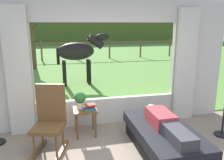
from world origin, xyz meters
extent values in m
cube|color=beige|center=(-2.02, 2.26, 1.27)|extent=(1.15, 0.12, 2.55)
cube|color=beige|center=(2.02, 2.26, 1.27)|extent=(1.15, 0.12, 2.55)
cube|color=beige|center=(0.00, 2.26, 0.28)|extent=(2.90, 0.12, 0.55)
cube|color=beige|center=(0.00, 2.26, 2.33)|extent=(2.90, 0.12, 0.45)
cube|color=beige|center=(-1.69, 2.12, 1.20)|extent=(0.44, 0.10, 2.40)
cube|color=beige|center=(1.69, 2.12, 1.20)|extent=(0.44, 0.10, 2.40)
cube|color=#568438|center=(0.00, 13.16, 0.01)|extent=(36.00, 21.68, 0.02)
cube|color=#495C27|center=(0.00, 23.00, 1.20)|extent=(36.00, 2.00, 2.40)
cube|color=black|center=(0.68, 0.93, 0.12)|extent=(0.84, 1.57, 0.24)
cube|color=black|center=(0.68, 0.93, 0.33)|extent=(0.91, 1.71, 0.18)
cube|color=#B23338|center=(0.68, 1.08, 0.53)|extent=(0.34, 0.60, 0.22)
cube|color=#333338|center=(0.68, 0.48, 0.51)|extent=(0.28, 0.68, 0.18)
sphere|color=tan|center=(0.68, 1.47, 0.53)|extent=(0.20, 0.20, 0.20)
cube|color=brown|center=(-1.17, 1.28, 0.44)|extent=(0.60, 0.60, 0.06)
cube|color=brown|center=(-1.11, 1.48, 0.78)|extent=(0.48, 0.19, 0.68)
cube|color=brown|center=(-1.36, 1.34, 0.03)|extent=(0.25, 0.67, 0.06)
cube|color=brown|center=(-0.98, 1.23, 0.03)|extent=(0.25, 0.67, 0.06)
cylinder|color=brown|center=(-1.39, 1.16, 0.24)|extent=(0.04, 0.04, 0.38)
cylinder|color=brown|center=(-1.05, 1.06, 0.24)|extent=(0.04, 0.04, 0.38)
cylinder|color=brown|center=(-1.29, 1.51, 0.24)|extent=(0.04, 0.04, 0.38)
cylinder|color=brown|center=(-0.95, 1.40, 0.24)|extent=(0.04, 0.04, 0.38)
cube|color=brown|center=(-0.52, 1.79, 0.51)|extent=(0.44, 0.44, 0.03)
cylinder|color=brown|center=(-0.69, 1.62, 0.24)|extent=(0.04, 0.04, 0.49)
cylinder|color=brown|center=(-0.35, 1.62, 0.24)|extent=(0.04, 0.04, 0.49)
cylinder|color=brown|center=(-0.69, 1.96, 0.24)|extent=(0.04, 0.04, 0.49)
cylinder|color=brown|center=(-0.35, 1.96, 0.24)|extent=(0.04, 0.04, 0.49)
cylinder|color=silver|center=(-0.60, 1.85, 0.58)|extent=(0.14, 0.14, 0.12)
sphere|color=#2D6B2D|center=(-0.60, 1.85, 0.73)|extent=(0.22, 0.22, 0.22)
cube|color=#337247|center=(-0.44, 1.73, 0.54)|extent=(0.21, 0.16, 0.03)
cube|color=#23478C|center=(-0.44, 1.73, 0.56)|extent=(0.18, 0.12, 0.02)
cube|color=black|center=(-0.43, 1.74, 0.59)|extent=(0.17, 0.16, 0.02)
cube|color=#B22D28|center=(-0.43, 1.73, 0.61)|extent=(0.21, 0.16, 0.03)
cylinder|color=black|center=(2.01, 1.19, 0.01)|extent=(0.28, 0.28, 0.03)
ellipsoid|color=black|center=(-0.41, 5.56, 1.17)|extent=(1.26, 0.62, 0.60)
cylinder|color=black|center=(0.27, 5.59, 1.48)|extent=(0.61, 0.29, 0.53)
ellipsoid|color=black|center=(0.51, 5.60, 1.63)|extent=(0.49, 0.22, 0.24)
cube|color=black|center=(0.19, 5.59, 1.51)|extent=(0.43, 0.10, 0.32)
cylinder|color=black|center=(-1.01, 5.53, 1.02)|extent=(0.10, 0.10, 0.55)
cylinder|color=black|center=(0.00, 5.74, 0.45)|extent=(0.11, 0.11, 0.85)
cylinder|color=black|center=(0.02, 5.42, 0.45)|extent=(0.11, 0.11, 0.85)
cylinder|color=black|center=(-0.84, 5.70, 0.45)|extent=(0.11, 0.11, 0.85)
cylinder|color=black|center=(-0.82, 5.38, 0.45)|extent=(0.11, 0.11, 0.85)
cylinder|color=#4C3823|center=(-2.21, 8.86, 1.39)|extent=(0.32, 0.32, 2.74)
cylinder|color=#47331E|center=(-1.94, 9.16, 2.07)|extent=(0.70, 0.65, 0.87)
cylinder|color=#47331E|center=(-2.54, 8.71, 2.61)|extent=(0.39, 0.71, 0.88)
cylinder|color=#47331E|center=(-2.58, 8.90, 2.05)|extent=(0.16, 0.86, 0.80)
cylinder|color=#47331E|center=(-2.46, 8.49, 2.86)|extent=(0.84, 0.60, 1.00)
cylinder|color=brown|center=(-4.00, 11.45, 0.57)|extent=(0.10, 0.10, 1.10)
cylinder|color=brown|center=(-2.00, 11.45, 0.57)|extent=(0.10, 0.10, 1.10)
cylinder|color=brown|center=(0.00, 11.45, 0.57)|extent=(0.10, 0.10, 1.10)
cylinder|color=brown|center=(2.00, 11.45, 0.57)|extent=(0.10, 0.10, 1.10)
cylinder|color=brown|center=(4.00, 11.45, 0.57)|extent=(0.10, 0.10, 1.10)
cylinder|color=brown|center=(6.00, 11.45, 0.57)|extent=(0.10, 0.10, 1.10)
cylinder|color=brown|center=(8.00, 11.45, 0.57)|extent=(0.10, 0.10, 1.10)
cube|color=brown|center=(0.00, 11.45, 0.97)|extent=(16.00, 0.06, 0.08)
camera|label=1|loc=(-0.90, -2.24, 2.07)|focal=36.61mm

